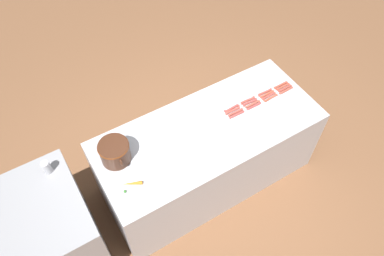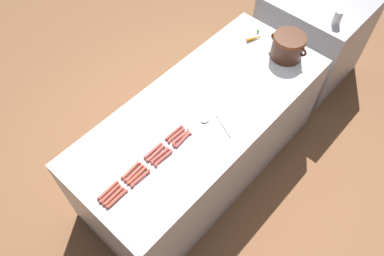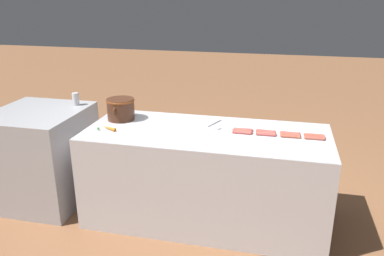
{
  "view_description": "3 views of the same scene",
  "coord_description": "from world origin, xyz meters",
  "views": [
    {
      "loc": [
        -1.66,
        1.18,
        3.53
      ],
      "look_at": [
        0.07,
        0.14,
        0.88
      ],
      "focal_mm": 34.96,
      "sensor_mm": 36.0,
      "label": 1
    },
    {
      "loc": [
        1.06,
        -1.29,
        2.97
      ],
      "look_at": [
        0.11,
        -0.24,
        0.95
      ],
      "focal_mm": 34.93,
      "sensor_mm": 36.0,
      "label": 2
    },
    {
      "loc": [
        -3.1,
        -0.6,
        2.0
      ],
      "look_at": [
        0.01,
        0.13,
        0.86
      ],
      "focal_mm": 36.55,
      "sensor_mm": 36.0,
      "label": 3
    }
  ],
  "objects": [
    {
      "name": "serving_spoon",
      "position": [
        0.13,
        -0.07,
        0.86
      ],
      "size": [
        0.26,
        0.14,
        0.02
      ],
      "color": "#B7B7BC",
      "rests_on": "griddle_counter"
    },
    {
      "name": "hot_dog_2",
      "position": [
        0.0,
        -0.5,
        0.86
      ],
      "size": [
        0.02,
        0.17,
        0.02
      ],
      "color": "#AB4541",
      "rests_on": "griddle_counter"
    },
    {
      "name": "carrot",
      "position": [
        -0.16,
        0.84,
        0.86
      ],
      "size": [
        0.1,
        0.17,
        0.03
      ],
      "color": "orange",
      "rests_on": "griddle_counter"
    },
    {
      "name": "hot_dog_8",
      "position": [
        0.06,
        -0.9,
        0.86
      ],
      "size": [
        0.03,
        0.17,
        0.02
      ],
      "color": "#B94C39",
      "rests_on": "griddle_counter"
    },
    {
      "name": "hot_dog_0",
      "position": [
        -0.0,
        -0.89,
        0.86
      ],
      "size": [
        0.03,
        0.17,
        0.02
      ],
      "color": "#AB4F3E",
      "rests_on": "griddle_counter"
    },
    {
      "name": "hot_dog_15",
      "position": [
        0.09,
        -0.31,
        0.86
      ],
      "size": [
        0.03,
        0.17,
        0.02
      ],
      "color": "#B7453F",
      "rests_on": "griddle_counter"
    },
    {
      "name": "bean_pot",
      "position": [
        0.14,
        0.84,
        0.96
      ],
      "size": [
        0.33,
        0.26,
        0.2
      ],
      "color": "#472616",
      "rests_on": "griddle_counter"
    },
    {
      "name": "hot_dog_9",
      "position": [
        0.06,
        -0.7,
        0.86
      ],
      "size": [
        0.02,
        0.17,
        0.02
      ],
      "color": "#B9503A",
      "rests_on": "griddle_counter"
    },
    {
      "name": "hot_dog_13",
      "position": [
        0.09,
        -0.7,
        0.86
      ],
      "size": [
        0.03,
        0.17,
        0.02
      ],
      "color": "#B8493E",
      "rests_on": "griddle_counter"
    },
    {
      "name": "hot_dog_1",
      "position": [
        0.0,
        -0.7,
        0.86
      ],
      "size": [
        0.03,
        0.17,
        0.02
      ],
      "color": "#B04F39",
      "rests_on": "griddle_counter"
    },
    {
      "name": "ground_plane",
      "position": [
        0.0,
        0.0,
        0.0
      ],
      "size": [
        20.0,
        20.0,
        0.0
      ],
      "primitive_type": "plane",
      "color": "brown"
    },
    {
      "name": "hot_dog_6",
      "position": [
        0.03,
        -0.51,
        0.86
      ],
      "size": [
        0.03,
        0.17,
        0.02
      ],
      "color": "#B25241",
      "rests_on": "griddle_counter"
    },
    {
      "name": "hot_dog_12",
      "position": [
        0.08,
        -0.89,
        0.86
      ],
      "size": [
        0.03,
        0.17,
        0.02
      ],
      "color": "#B74C3A",
      "rests_on": "griddle_counter"
    },
    {
      "name": "hot_dog_4",
      "position": [
        0.03,
        -0.9,
        0.86
      ],
      "size": [
        0.03,
        0.17,
        0.02
      ],
      "color": "#AA493C",
      "rests_on": "griddle_counter"
    },
    {
      "name": "soda_can",
      "position": [
        0.26,
        1.37,
        0.98
      ],
      "size": [
        0.07,
        0.07,
        0.12
      ],
      "color": "#BCBCC1",
      "rests_on": "back_cabinet"
    },
    {
      "name": "griddle_counter",
      "position": [
        0.0,
        0.0,
        0.42
      ],
      "size": [
        0.89,
        2.1,
        0.85
      ],
      "color": "#BCBCC1",
      "rests_on": "ground_plane"
    },
    {
      "name": "hot_dog_5",
      "position": [
        0.03,
        -0.7,
        0.86
      ],
      "size": [
        0.03,
        0.17,
        0.02
      ],
      "color": "#B74B40",
      "rests_on": "griddle_counter"
    },
    {
      "name": "back_cabinet",
      "position": [
        -0.01,
        1.64,
        0.46
      ],
      "size": [
        0.89,
        0.83,
        0.92
      ],
      "primitive_type": "cube",
      "color": "#A0A0A4",
      "rests_on": "ground_plane"
    },
    {
      "name": "hot_dog_10",
      "position": [
        0.06,
        -0.5,
        0.86
      ],
      "size": [
        0.03,
        0.17,
        0.02
      ],
      "color": "#AC4742",
      "rests_on": "griddle_counter"
    },
    {
      "name": "hot_dog_7",
      "position": [
        0.03,
        -0.31,
        0.86
      ],
      "size": [
        0.03,
        0.17,
        0.02
      ],
      "color": "#AB4A3E",
      "rests_on": "griddle_counter"
    },
    {
      "name": "hot_dog_14",
      "position": [
        0.09,
        -0.5,
        0.86
      ],
      "size": [
        0.03,
        0.17,
        0.02
      ],
      "color": "#B4483D",
      "rests_on": "griddle_counter"
    },
    {
      "name": "hot_dog_11",
      "position": [
        0.06,
        -0.3,
        0.86
      ],
      "size": [
        0.03,
        0.17,
        0.02
      ],
      "color": "#BA4C41",
      "rests_on": "griddle_counter"
    },
    {
      "name": "hot_dog_3",
      "position": [
        0.0,
        -0.31,
        0.86
      ],
      "size": [
        0.03,
        0.17,
        0.02
      ],
      "color": "#B14741",
      "rests_on": "griddle_counter"
    }
  ]
}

